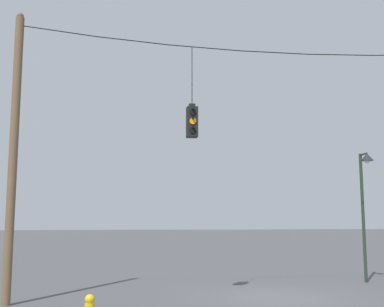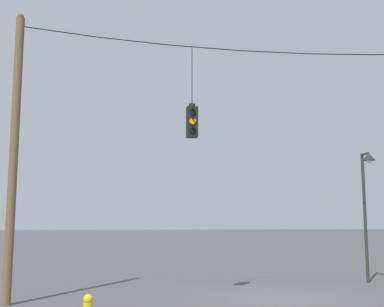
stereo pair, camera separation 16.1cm
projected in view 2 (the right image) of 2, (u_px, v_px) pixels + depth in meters
The scene contains 5 objects.
ground_plane at pixel (279, 298), 14.77m from camera, with size 200.00×200.00×0.00m, color #4C4C4F.
utility_pole_left at pixel (14, 154), 14.09m from camera, with size 0.25×0.25×8.63m.
span_wire at pixel (275, 48), 15.62m from camera, with size 15.99×0.03×0.48m.
traffic_light_over_intersection at pixel (192, 121), 14.91m from camera, with size 0.34×0.46×2.91m.
street_lamp at pixel (367, 186), 18.60m from camera, with size 0.48×0.83×4.98m.
Camera 2 is at (-4.63, -14.75, 2.39)m, focal length 45.00 mm.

